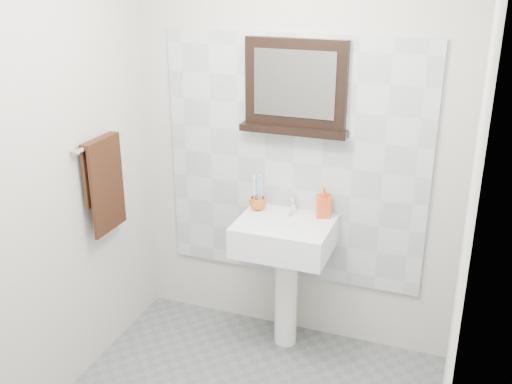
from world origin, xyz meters
TOP-DOWN VIEW (x-y plane):
  - back_wall at (0.00, 1.10)m, footprint 2.00×0.01m
  - front_wall at (0.00, -1.10)m, footprint 2.00×0.01m
  - left_wall at (-1.00, 0.00)m, footprint 0.01×2.20m
  - right_wall at (1.00, 0.00)m, footprint 0.01×2.20m
  - splashback at (0.00, 1.09)m, footprint 1.60×0.02m
  - pedestal_sink at (0.02, 0.87)m, footprint 0.55×0.44m
  - toothbrush_cup at (-0.19, 0.98)m, footprint 0.11×0.11m
  - toothbrushes at (-0.19, 0.98)m, footprint 0.05×0.04m
  - soap_dispenser at (0.21, 1.02)m, footprint 0.11×0.11m
  - framed_mirror at (0.01, 1.06)m, footprint 0.63×0.11m
  - towel_bar at (-0.95, 0.51)m, footprint 0.07×0.40m
  - hand_towel at (-0.94, 0.51)m, footprint 0.06×0.30m

SIDE VIEW (x-z plane):
  - pedestal_sink at x=0.02m, z-range 0.20..1.16m
  - toothbrush_cup at x=-0.19m, z-range 0.86..0.94m
  - soap_dispenser at x=0.21m, z-range 0.86..1.05m
  - toothbrushes at x=-0.19m, z-range 0.88..1.09m
  - hand_towel at x=-0.94m, z-range 0.85..1.40m
  - splashback at x=0.00m, z-range 0.40..1.90m
  - back_wall at x=0.00m, z-range 0.00..2.50m
  - front_wall at x=0.00m, z-range 0.00..2.50m
  - left_wall at x=-1.00m, z-range 0.00..2.50m
  - right_wall at x=1.00m, z-range 0.00..2.50m
  - towel_bar at x=-0.95m, z-range 1.32..1.35m
  - framed_mirror at x=0.01m, z-range 1.33..1.86m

